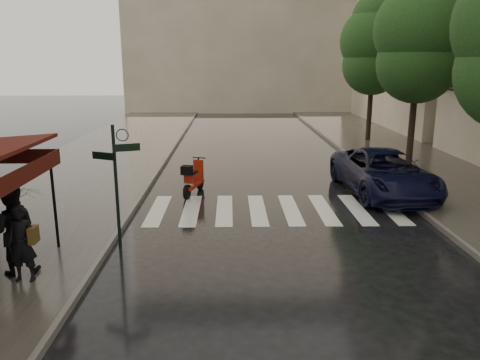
{
  "coord_description": "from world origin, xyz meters",
  "views": [
    {
      "loc": [
        1.59,
        -8.11,
        4.52
      ],
      "look_at": [
        1.86,
        4.32,
        1.4
      ],
      "focal_mm": 35.0,
      "sensor_mm": 36.0,
      "label": 1
    }
  ],
  "objects_px": {
    "pedestrian_with_umbrella": "(18,206)",
    "pedestrian_terrace": "(13,231)",
    "parked_car": "(384,172)",
    "scooter": "(193,179)"
  },
  "relations": [
    {
      "from": "pedestrian_with_umbrella",
      "to": "pedestrian_terrace",
      "type": "bearing_deg",
      "value": 133.51
    },
    {
      "from": "pedestrian_with_umbrella",
      "to": "pedestrian_terrace",
      "type": "relative_size",
      "value": 1.26
    },
    {
      "from": "pedestrian_with_umbrella",
      "to": "parked_car",
      "type": "height_order",
      "value": "pedestrian_with_umbrella"
    },
    {
      "from": "parked_car",
      "to": "scooter",
      "type": "bearing_deg",
      "value": 176.22
    },
    {
      "from": "pedestrian_with_umbrella",
      "to": "scooter",
      "type": "relative_size",
      "value": 1.35
    },
    {
      "from": "scooter",
      "to": "pedestrian_terrace",
      "type": "bearing_deg",
      "value": -100.58
    },
    {
      "from": "scooter",
      "to": "parked_car",
      "type": "xyz_separation_m",
      "value": [
        6.72,
        -0.01,
        0.21
      ]
    },
    {
      "from": "pedestrian_terrace",
      "to": "scooter",
      "type": "relative_size",
      "value": 1.08
    },
    {
      "from": "pedestrian_terrace",
      "to": "parked_car",
      "type": "xyz_separation_m",
      "value": [
        10.01,
        6.53,
        -0.32
      ]
    },
    {
      "from": "pedestrian_with_umbrella",
      "to": "parked_car",
      "type": "xyz_separation_m",
      "value": [
        9.68,
        6.88,
        -0.97
      ]
    }
  ]
}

